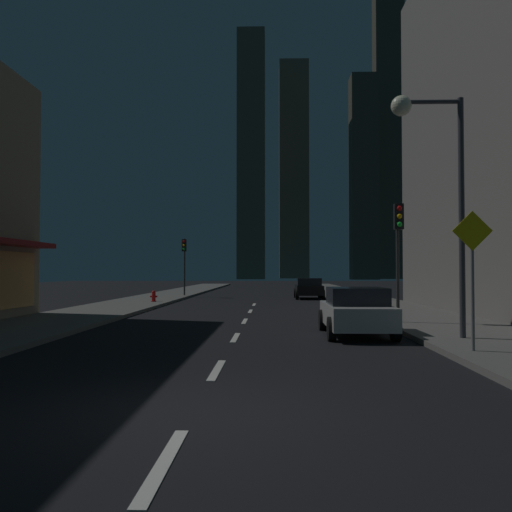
{
  "coord_description": "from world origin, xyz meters",
  "views": [
    {
      "loc": [
        1.11,
        -7.53,
        1.94
      ],
      "look_at": [
        0.0,
        27.46,
        2.91
      ],
      "focal_mm": 38.37,
      "sensor_mm": 36.0,
      "label": 1
    }
  ],
  "objects_px": {
    "traffic_light_near_right": "(398,235)",
    "car_parked_far": "(309,288)",
    "fire_hydrant_far_left": "(154,296)",
    "pedestrian_crossing_sign": "(472,268)",
    "car_parked_near": "(356,311)",
    "traffic_light_far_left": "(184,254)",
    "street_lamp_right": "(431,156)"
  },
  "relations": [
    {
      "from": "traffic_light_near_right",
      "to": "car_parked_far",
      "type": "bearing_deg",
      "value": 95.65
    },
    {
      "from": "fire_hydrant_far_left",
      "to": "car_parked_far",
      "type": "bearing_deg",
      "value": 35.04
    },
    {
      "from": "fire_hydrant_far_left",
      "to": "pedestrian_crossing_sign",
      "type": "height_order",
      "value": "pedestrian_crossing_sign"
    },
    {
      "from": "car_parked_near",
      "to": "traffic_light_far_left",
      "type": "height_order",
      "value": "traffic_light_far_left"
    },
    {
      "from": "traffic_light_near_right",
      "to": "traffic_light_far_left",
      "type": "distance_m",
      "value": 23.74
    },
    {
      "from": "fire_hydrant_far_left",
      "to": "pedestrian_crossing_sign",
      "type": "xyz_separation_m",
      "value": [
        11.5,
        -19.37,
        1.56
      ]
    },
    {
      "from": "car_parked_near",
      "to": "traffic_light_far_left",
      "type": "distance_m",
      "value": 25.56
    },
    {
      "from": "car_parked_far",
      "to": "pedestrian_crossing_sign",
      "type": "xyz_separation_m",
      "value": [
        2.0,
        -26.03,
        1.28
      ]
    },
    {
      "from": "fire_hydrant_far_left",
      "to": "traffic_light_near_right",
      "type": "bearing_deg",
      "value": -47.73
    },
    {
      "from": "traffic_light_far_left",
      "to": "car_parked_near",
      "type": "bearing_deg",
      "value": -69.04
    },
    {
      "from": "street_lamp_right",
      "to": "pedestrian_crossing_sign",
      "type": "relative_size",
      "value": 2.09
    },
    {
      "from": "car_parked_far",
      "to": "street_lamp_right",
      "type": "relative_size",
      "value": 0.64
    },
    {
      "from": "fire_hydrant_far_left",
      "to": "street_lamp_right",
      "type": "height_order",
      "value": "street_lamp_right"
    },
    {
      "from": "fire_hydrant_far_left",
      "to": "car_parked_near",
      "type": "bearing_deg",
      "value": -58.1
    },
    {
      "from": "car_parked_far",
      "to": "traffic_light_far_left",
      "type": "bearing_deg",
      "value": 168.61
    },
    {
      "from": "car_parked_near",
      "to": "fire_hydrant_far_left",
      "type": "xyz_separation_m",
      "value": [
        -9.5,
        15.26,
        -0.29
      ]
    },
    {
      "from": "car_parked_near",
      "to": "car_parked_far",
      "type": "distance_m",
      "value": 21.93
    },
    {
      "from": "traffic_light_near_right",
      "to": "street_lamp_right",
      "type": "distance_m",
      "value": 4.79
    },
    {
      "from": "fire_hydrant_far_left",
      "to": "traffic_light_far_left",
      "type": "height_order",
      "value": "traffic_light_far_left"
    },
    {
      "from": "fire_hydrant_far_left",
      "to": "traffic_light_near_right",
      "type": "distance_m",
      "value": 17.17
    },
    {
      "from": "car_parked_near",
      "to": "car_parked_far",
      "type": "bearing_deg",
      "value": 90.0
    },
    {
      "from": "car_parked_near",
      "to": "car_parked_far",
      "type": "relative_size",
      "value": 1.0
    },
    {
      "from": "traffic_light_far_left",
      "to": "traffic_light_near_right",
      "type": "bearing_deg",
      "value": -62.39
    },
    {
      "from": "fire_hydrant_far_left",
      "to": "pedestrian_crossing_sign",
      "type": "bearing_deg",
      "value": -59.3
    },
    {
      "from": "car_parked_near",
      "to": "car_parked_far",
      "type": "height_order",
      "value": "same"
    },
    {
      "from": "fire_hydrant_far_left",
      "to": "traffic_light_near_right",
      "type": "xyz_separation_m",
      "value": [
        11.4,
        -12.54,
        2.74
      ]
    },
    {
      "from": "traffic_light_far_left",
      "to": "street_lamp_right",
      "type": "xyz_separation_m",
      "value": [
        10.88,
        -25.44,
        1.87
      ]
    },
    {
      "from": "car_parked_near",
      "to": "traffic_light_far_left",
      "type": "xyz_separation_m",
      "value": [
        -9.1,
        23.76,
        2.45
      ]
    },
    {
      "from": "fire_hydrant_far_left",
      "to": "traffic_light_near_right",
      "type": "relative_size",
      "value": 0.16
    },
    {
      "from": "traffic_light_near_right",
      "to": "car_parked_near",
      "type": "bearing_deg",
      "value": -124.9
    },
    {
      "from": "car_parked_near",
      "to": "street_lamp_right",
      "type": "distance_m",
      "value": 4.97
    },
    {
      "from": "car_parked_far",
      "to": "pedestrian_crossing_sign",
      "type": "height_order",
      "value": "pedestrian_crossing_sign"
    }
  ]
}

